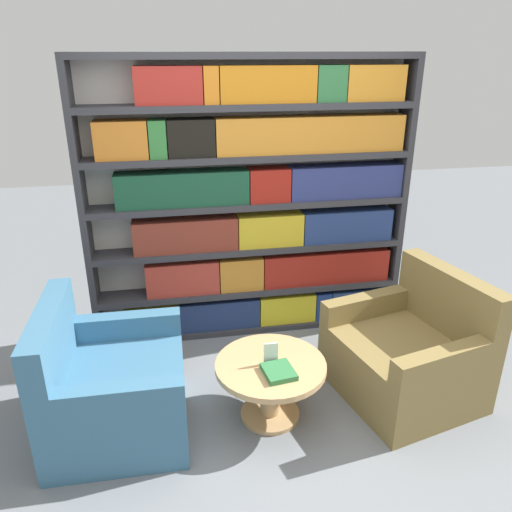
% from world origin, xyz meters
% --- Properties ---
extents(ground_plane, '(14.00, 14.00, 0.00)m').
position_xyz_m(ground_plane, '(0.00, 0.00, 0.00)').
color(ground_plane, slate).
extents(bookshelf, '(2.63, 0.30, 2.29)m').
position_xyz_m(bookshelf, '(0.06, 1.49, 1.13)').
color(bookshelf, silver).
rests_on(bookshelf, ground_plane).
extents(armchair_left, '(0.86, 0.94, 0.89)m').
position_xyz_m(armchair_left, '(-1.10, 0.36, 0.30)').
color(armchair_left, '#386684').
rests_on(armchair_left, ground_plane).
extents(armchair_right, '(1.04, 1.10, 0.89)m').
position_xyz_m(armchair_right, '(0.96, 0.37, 0.30)').
color(armchair_right, olive).
rests_on(armchair_right, ground_plane).
extents(coffee_table, '(0.73, 0.73, 0.42)m').
position_xyz_m(coffee_table, '(-0.07, 0.27, 0.30)').
color(coffee_table, tan).
rests_on(coffee_table, ground_plane).
extents(table_sign, '(0.09, 0.06, 0.15)m').
position_xyz_m(table_sign, '(-0.07, 0.27, 0.49)').
color(table_sign, black).
rests_on(table_sign, coffee_table).
extents(stray_book, '(0.21, 0.23, 0.04)m').
position_xyz_m(stray_book, '(-0.04, 0.15, 0.44)').
color(stray_book, '#2D703D').
rests_on(stray_book, coffee_table).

